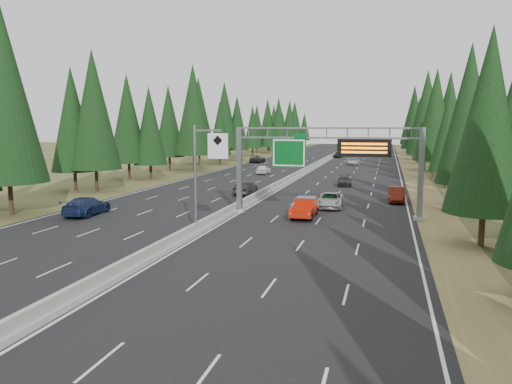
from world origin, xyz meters
TOP-DOWN VIEW (x-y plane):
  - road at (0.00, 80.00)m, footprint 32.00×260.00m
  - shoulder_right at (17.80, 80.00)m, footprint 3.60×260.00m
  - shoulder_left at (-17.80, 80.00)m, footprint 3.60×260.00m
  - median_barrier at (0.00, 80.00)m, footprint 0.70×260.00m
  - sign_gantry at (8.92, 34.88)m, footprint 16.75×0.98m
  - hov_sign_pole at (0.58, 24.97)m, footprint 2.80×0.50m
  - tree_row_right at (22.18, 66.35)m, footprint 11.46×243.43m
  - tree_row_left at (-21.96, 72.28)m, footprint 12.11×239.38m
  - silver_minivan at (8.19, 39.60)m, footprint 2.54×5.32m
  - red_pickup at (6.62, 34.15)m, footprint 1.83×5.14m
  - car_ahead_green at (8.11, 40.00)m, footprint 1.89×4.20m
  - car_ahead_dkred at (14.50, 45.00)m, footprint 1.68×4.71m
  - car_ahead_dkgrey at (8.05, 58.09)m, footprint 2.14×4.51m
  - car_ahead_white at (6.79, 94.60)m, footprint 2.28×4.68m
  - car_ahead_far at (1.50, 116.86)m, footprint 1.94×4.64m
  - car_onc_near at (-2.18, 45.94)m, footprint 1.72×4.71m
  - car_onc_blue at (-12.42, 30.00)m, footprint 2.65×5.76m
  - car_onc_white at (-6.30, 70.99)m, footprint 1.82×4.32m
  - car_onc_far at (-13.73, 95.75)m, footprint 2.54×5.34m

SIDE VIEW (x-z plane):
  - shoulder_right at x=17.80m, z-range 0.00..0.06m
  - shoulder_left at x=-17.80m, z-range 0.00..0.06m
  - road at x=0.00m, z-range 0.00..0.08m
  - median_barrier at x=0.00m, z-range -0.01..0.84m
  - car_ahead_dkgrey at x=8.05m, z-range 0.08..1.35m
  - car_ahead_white at x=6.79m, z-range 0.08..1.36m
  - car_ahead_green at x=8.11m, z-range 0.08..1.48m
  - car_onc_white at x=-6.30m, z-range 0.08..1.54m
  - silver_minivan at x=8.19m, z-range 0.08..1.54m
  - car_onc_far at x=-13.73m, z-range 0.08..1.55m
  - car_onc_near at x=-2.18m, z-range 0.08..1.62m
  - car_ahead_dkred at x=14.50m, z-range 0.08..1.63m
  - car_ahead_far at x=1.50m, z-range 0.08..1.65m
  - car_onc_blue at x=-12.42m, z-range 0.08..1.71m
  - red_pickup at x=6.62m, z-range 0.17..1.84m
  - hov_sign_pole at x=0.58m, z-range 0.72..8.72m
  - sign_gantry at x=8.92m, z-range 1.37..9.17m
  - tree_row_left at x=-21.96m, z-range -0.26..18.57m
  - tree_row_right at x=22.18m, z-range -0.20..18.72m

